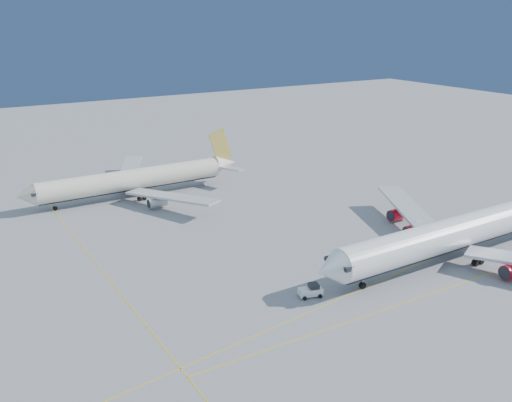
% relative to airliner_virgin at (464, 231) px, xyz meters
% --- Properties ---
extents(ground, '(500.00, 500.00, 0.00)m').
position_rel_airliner_virgin_xyz_m(ground, '(-25.61, 5.49, -5.57)').
color(ground, slate).
rests_on(ground, ground).
extents(taxiway_lines, '(118.86, 140.00, 0.02)m').
position_rel_airliner_virgin_xyz_m(taxiway_lines, '(-40.33, 11.84, -5.56)').
color(taxiway_lines, gold).
rests_on(taxiway_lines, ground).
extents(airliner_virgin, '(74.76, 67.28, 18.47)m').
position_rel_airliner_virgin_xyz_m(airliner_virgin, '(0.00, 0.00, 0.00)').
color(airliner_virgin, white).
rests_on(airliner_virgin, ground).
extents(airliner_etihad, '(61.87, 57.31, 16.18)m').
position_rel_airliner_virgin_xyz_m(airliner_etihad, '(-43.02, 73.29, -0.64)').
color(airliner_etihad, beige).
rests_on(airliner_etihad, ground).
extents(pushback_tug, '(4.55, 3.39, 2.34)m').
position_rel_airliner_virgin_xyz_m(pushback_tug, '(-36.91, 1.91, -4.49)').
color(pushback_tug, white).
rests_on(pushback_tug, ground).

